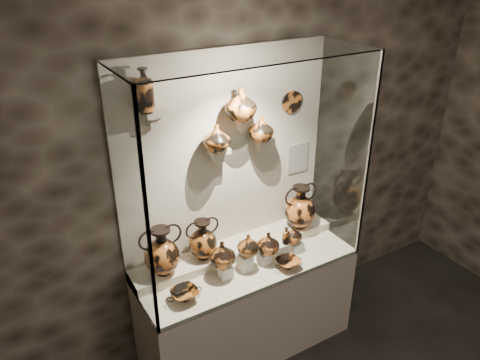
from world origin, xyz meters
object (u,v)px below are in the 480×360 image
at_px(amphora_mid, 203,239).
at_px(kylix_left, 184,294).
at_px(jug_c, 268,243).
at_px(ovoid_vase_a, 216,138).
at_px(amphora_left, 162,251).
at_px(kylix_right, 288,263).
at_px(jug_e, 293,234).
at_px(jug_a, 222,254).
at_px(lekythos_tall, 144,88).
at_px(lekythos_small, 286,235).
at_px(ovoid_vase_b, 241,104).
at_px(jug_b, 248,245).
at_px(amphora_right, 300,207).
at_px(ovoid_vase_c, 261,129).

bearing_deg(amphora_mid, kylix_left, -126.34).
distance_m(jug_c, ovoid_vase_a, 0.89).
distance_m(amphora_left, kylix_right, 0.94).
distance_m(amphora_left, jug_e, 1.03).
relative_size(jug_a, lekythos_tall, 0.64).
xyz_separation_m(amphora_mid, kylix_left, (-0.29, -0.29, -0.18)).
xyz_separation_m(amphora_left, lekythos_small, (0.92, -0.21, -0.06)).
relative_size(jug_e, lekythos_tall, 0.46).
bearing_deg(jug_c, jug_a, 167.78).
relative_size(kylix_right, ovoid_vase_b, 0.97).
relative_size(kylix_left, ovoid_vase_b, 1.05).
bearing_deg(jug_c, jug_e, -0.98).
bearing_deg(jug_b, amphora_right, 17.59).
bearing_deg(kylix_right, lekythos_tall, 174.35).
bearing_deg(jug_a, amphora_mid, 92.15).
relative_size(jug_e, ovoid_vase_b, 0.63).
bearing_deg(ovoid_vase_c, lekythos_small, -66.81).
bearing_deg(kylix_left, ovoid_vase_a, 48.20).
height_order(lekythos_small, ovoid_vase_b, ovoid_vase_b).
xyz_separation_m(jug_c, lekythos_small, (0.16, 0.00, 0.02)).
bearing_deg(jug_e, amphora_right, 36.94).
relative_size(jug_b, jug_e, 1.18).
xyz_separation_m(amphora_mid, ovoid_vase_c, (0.52, 0.04, 0.75)).
bearing_deg(ovoid_vase_c, jug_b, -128.09).
distance_m(jug_a, jug_c, 0.38).
bearing_deg(jug_e, ovoid_vase_b, 143.34).
xyz_separation_m(kylix_left, kylix_right, (0.82, -0.07, -0.00)).
relative_size(jug_b, lekythos_small, 1.08).
bearing_deg(ovoid_vase_a, amphora_left, -150.41).
xyz_separation_m(jug_e, ovoid_vase_c, (-0.17, 0.23, 0.83)).
bearing_deg(amphora_left, ovoid_vase_c, -0.19).
height_order(jug_c, lekythos_small, lekythos_small).
bearing_deg(jug_c, lekythos_small, -7.66).
bearing_deg(jug_a, lekythos_small, -16.17).
relative_size(jug_a, ovoid_vase_b, 0.86).
bearing_deg(ovoid_vase_b, amphora_mid, 159.05).
bearing_deg(ovoid_vase_a, ovoid_vase_b, 18.08).
height_order(lekythos_small, ovoid_vase_a, ovoid_vase_a).
height_order(lekythos_tall, ovoid_vase_c, lekythos_tall).
distance_m(amphora_right, jug_e, 0.28).
height_order(jug_c, kylix_right, jug_c).
relative_size(amphora_mid, lekythos_tall, 1.03).
bearing_deg(jug_e, kylix_right, -140.03).
bearing_deg(jug_b, kylix_right, -27.97).
distance_m(jug_e, ovoid_vase_b, 1.13).
bearing_deg(kylix_right, amphora_mid, 166.74).
xyz_separation_m(amphora_left, jug_c, (0.76, -0.21, -0.08)).
bearing_deg(jug_a, lekythos_tall, 131.70).
distance_m(amphora_left, amphora_mid, 0.33).
relative_size(amphora_mid, amphora_right, 0.85).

